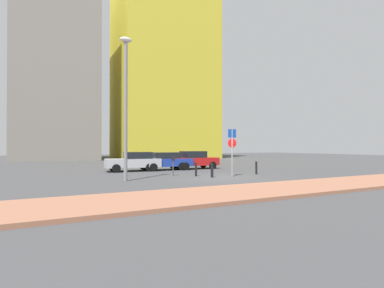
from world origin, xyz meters
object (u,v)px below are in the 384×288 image
parked_car_red (193,160)px  traffic_bollard_mid (256,168)px  traffic_bollard_near (196,169)px  parking_sign_post (232,146)px  parking_meter (173,163)px  parked_car_blue (165,161)px  street_lamp (126,98)px  parked_car_silver (134,161)px  traffic_bollard_far (212,170)px

parked_car_red → traffic_bollard_mid: parked_car_red is taller
parked_car_red → traffic_bollard_near: size_ratio=4.97×
parked_car_red → parking_sign_post: (-0.76, -7.07, 1.18)m
parking_meter → traffic_bollard_near: size_ratio=1.43×
parked_car_blue → street_lamp: 9.02m
parked_car_silver → parked_car_blue: parked_car_silver is taller
parked_car_blue → parking_sign_post: (1.89, -7.10, 1.21)m
parked_car_blue → traffic_bollard_far: (0.47, -6.92, -0.32)m
parked_car_silver → traffic_bollard_mid: size_ratio=4.79×
parked_car_red → parked_car_silver: bearing=179.0°
traffic_bollard_near → traffic_bollard_mid: 4.55m
street_lamp → traffic_bollard_mid: (9.35, -0.05, -4.29)m
parked_car_silver → traffic_bollard_mid: bearing=-42.9°
parked_car_red → street_lamp: (-7.59, -6.38, 3.96)m
parked_car_silver → parked_car_blue: bearing=-1.2°
parked_car_red → traffic_bollard_near: bearing=-115.5°
parking_sign_post → parking_meter: parking_sign_post is taller
traffic_bollard_far → parked_car_blue: bearing=93.9°
traffic_bollard_near → traffic_bollard_far: 1.25m
street_lamp → traffic_bollard_near: bearing=7.2°
traffic_bollard_mid → parking_sign_post: bearing=-165.7°
parked_car_silver → traffic_bollard_far: parked_car_silver is taller
parked_car_blue → street_lamp: bearing=-127.6°
parking_sign_post → traffic_bollard_far: (-1.42, 0.18, -1.53)m
parked_car_red → street_lamp: street_lamp is taller
street_lamp → traffic_bollard_far: street_lamp is taller
street_lamp → traffic_bollard_far: size_ratio=9.34×
parking_sign_post → street_lamp: bearing=174.2°
parking_meter → traffic_bollard_far: size_ratio=1.48×
parked_car_blue → parking_sign_post: parking_sign_post is taller
traffic_bollard_near → parked_car_blue: bearing=89.0°
parking_meter → parked_car_silver: bearing=104.7°
traffic_bollard_near → traffic_bollard_mid: traffic_bollard_near is taller
parked_car_silver → parking_meter: (1.28, -4.90, 0.06)m
parking_meter → parked_car_blue: bearing=74.7°
parking_sign_post → parking_meter: size_ratio=2.40×
parking_meter → street_lamp: (-3.61, -1.56, 3.90)m
street_lamp → traffic_bollard_mid: street_lamp is taller
street_lamp → parked_car_red: bearing=40.0°
parked_car_silver → street_lamp: bearing=-109.8°
traffic_bollard_mid → traffic_bollard_far: 3.96m
traffic_bollard_near → traffic_bollard_mid: size_ratio=1.00×
parked_car_blue → traffic_bollard_far: bearing=-86.1°
traffic_bollard_mid → street_lamp: bearing=179.7°
parked_car_silver → traffic_bollard_far: bearing=-66.1°
parked_car_silver → parking_sign_post: bearing=-57.8°
parking_sign_post → parked_car_silver: bearing=122.2°
parking_meter → parking_sign_post: bearing=-35.0°
parked_car_blue → street_lamp: size_ratio=0.57×
parked_car_blue → traffic_bollard_far: 6.94m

